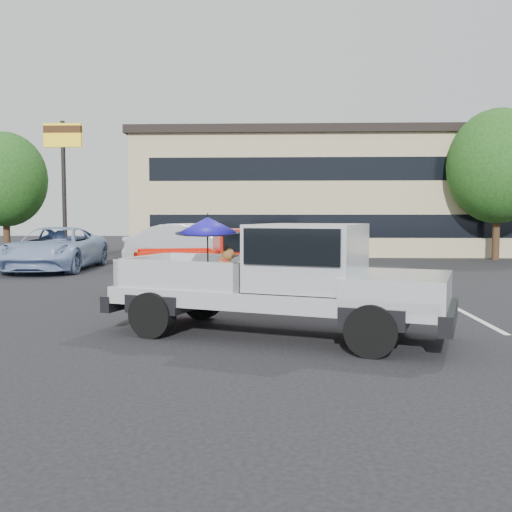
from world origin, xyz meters
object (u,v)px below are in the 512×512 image
(motel_sign, at_px, (63,153))
(silver_sedan, at_px, (197,247))
(tree_right, at_px, (498,166))
(silver_pickup, at_px, (295,274))
(tree_left, at_px, (5,180))
(red_pickup, at_px, (239,258))
(tree_back, at_px, (394,175))
(blue_suv, at_px, (55,249))

(motel_sign, bearing_deg, silver_sedan, -29.46)
(motel_sign, height_order, tree_right, tree_right)
(motel_sign, height_order, silver_pickup, motel_sign)
(silver_sedan, bearing_deg, tree_left, 74.08)
(silver_sedan, bearing_deg, red_pickup, -145.35)
(tree_right, relative_size, red_pickup, 1.28)
(motel_sign, distance_m, tree_back, 18.87)
(motel_sign, xyz_separation_m, tree_back, (16.00, 10.00, -0.24))
(tree_left, height_order, tree_back, tree_back)
(tree_left, height_order, red_pickup, tree_left)
(silver_sedan, bearing_deg, motel_sign, 77.14)
(red_pickup, height_order, blue_suv, red_pickup)
(tree_right, height_order, silver_sedan, tree_right)
(motel_sign, relative_size, silver_pickup, 1.00)
(motel_sign, distance_m, red_pickup, 12.98)
(tree_left, distance_m, silver_pickup, 22.40)
(red_pickup, bearing_deg, silver_sedan, 95.14)
(red_pickup, relative_size, silver_sedan, 1.02)
(tree_back, bearing_deg, red_pickup, -112.11)
(tree_right, bearing_deg, silver_pickup, -119.82)
(tree_back, bearing_deg, tree_right, -69.44)
(tree_left, xyz_separation_m, silver_sedan, (10.17, -6.49, -2.87))
(tree_left, bearing_deg, silver_sedan, -32.52)
(tree_left, relative_size, tree_back, 0.85)
(tree_left, distance_m, silver_sedan, 12.40)
(tree_back, xyz_separation_m, silver_pickup, (-6.60, -24.75, -3.36))
(blue_suv, bearing_deg, red_pickup, -42.34)
(red_pickup, relative_size, blue_suv, 0.93)
(blue_suv, bearing_deg, tree_right, 14.22)
(motel_sign, height_order, silver_sedan, motel_sign)
(tree_right, bearing_deg, silver_sedan, -156.84)
(motel_sign, distance_m, tree_left, 5.08)
(blue_suv, bearing_deg, silver_pickup, -55.82)
(motel_sign, relative_size, tree_right, 0.88)
(blue_suv, bearing_deg, silver_sedan, -2.52)
(tree_left, height_order, silver_sedan, tree_left)
(silver_pickup, distance_m, red_pickup, 5.48)
(silver_pickup, bearing_deg, tree_right, 79.25)
(red_pickup, bearing_deg, tree_left, 121.36)
(red_pickup, distance_m, silver_sedan, 6.24)
(silver_pickup, xyz_separation_m, blue_suv, (-8.45, 11.24, -0.26))
(blue_suv, bearing_deg, tree_back, 39.16)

